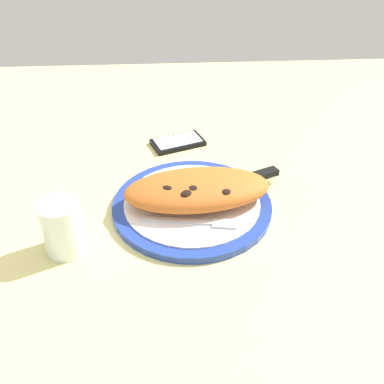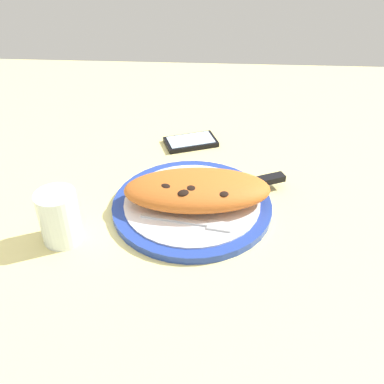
{
  "view_description": "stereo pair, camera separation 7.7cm",
  "coord_description": "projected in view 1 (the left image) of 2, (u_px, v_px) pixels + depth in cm",
  "views": [
    {
      "loc": [
        -3.93,
        -62.55,
        48.61
      ],
      "look_at": [
        0.0,
        0.0,
        3.64
      ],
      "focal_mm": 41.52,
      "sensor_mm": 36.0,
      "label": 1
    },
    {
      "loc": [
        3.78,
        -62.56,
        48.61
      ],
      "look_at": [
        0.0,
        0.0,
        3.64
      ],
      "focal_mm": 41.52,
      "sensor_mm": 36.0,
      "label": 2
    }
  ],
  "objects": [
    {
      "name": "calzone",
      "position": [
        197.0,
        191.0,
        0.77
      ],
      "size": [
        26.29,
        14.07,
        5.03
      ],
      "color": "#C16023",
      "rests_on": "plate"
    },
    {
      "name": "water_glass",
      "position": [
        63.0,
        230.0,
        0.68
      ],
      "size": [
        6.43,
        6.43,
        8.98
      ],
      "color": "silver",
      "rests_on": "ground_plane"
    },
    {
      "name": "smartphone",
      "position": [
        178.0,
        142.0,
        0.98
      ],
      "size": [
        12.64,
        9.73,
        1.16
      ],
      "color": "black",
      "rests_on": "ground_plane"
    },
    {
      "name": "plate",
      "position": [
        192.0,
        205.0,
        0.79
      ],
      "size": [
        28.25,
        28.25,
        1.64
      ],
      "color": "#233D99",
      "rests_on": "ground_plane"
    },
    {
      "name": "fork",
      "position": [
        199.0,
        222.0,
        0.73
      ],
      "size": [
        15.51,
        4.04,
        0.4
      ],
      "color": "silver",
      "rests_on": "plate"
    },
    {
      "name": "knife",
      "position": [
        241.0,
        182.0,
        0.82
      ],
      "size": [
        21.82,
        10.96,
        1.2
      ],
      "color": "silver",
      "rests_on": "plate"
    },
    {
      "name": "ground_plane",
      "position": [
        192.0,
        215.0,
        0.8
      ],
      "size": [
        150.0,
        150.0,
        3.0
      ],
      "primitive_type": "cube",
      "color": "#E5D684"
    }
  ]
}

